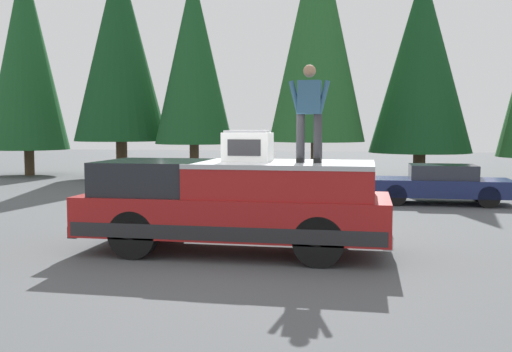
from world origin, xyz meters
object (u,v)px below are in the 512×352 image
(pickup_truck, at_px, (235,204))
(parked_car_navy, at_px, (440,184))
(person_on_truck_bed, at_px, (309,111))
(compressor_unit, at_px, (248,146))

(pickup_truck, height_order, parked_car_navy, pickup_truck)
(pickup_truck, relative_size, parked_car_navy, 1.35)
(person_on_truck_bed, bearing_deg, pickup_truck, 87.58)
(person_on_truck_bed, bearing_deg, compressor_unit, 85.89)
(parked_car_navy, bearing_deg, person_on_truck_bed, 158.04)
(compressor_unit, bearing_deg, person_on_truck_bed, -94.11)
(pickup_truck, height_order, compressor_unit, compressor_unit)
(compressor_unit, xyz_separation_m, parked_car_navy, (7.67, -4.23, -1.35))
(pickup_truck, relative_size, compressor_unit, 6.60)
(compressor_unit, distance_m, parked_car_navy, 8.86)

